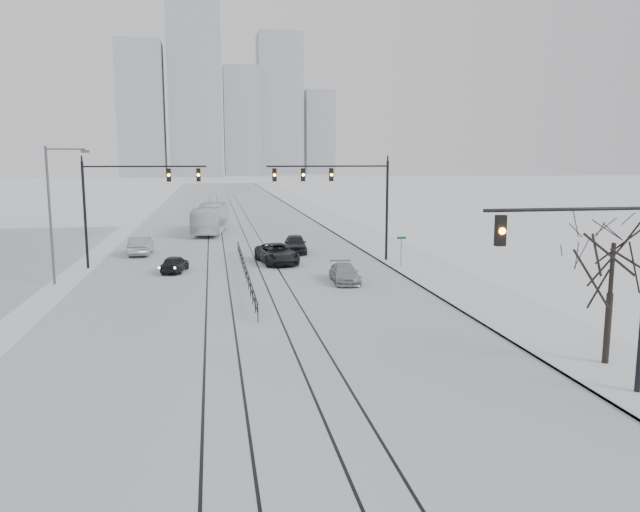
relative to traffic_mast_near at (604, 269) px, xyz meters
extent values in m
cube|color=silver|center=(-10.79, 54.00, -4.55)|extent=(22.00, 260.00, 0.02)
cube|color=silver|center=(2.71, 54.00, -4.48)|extent=(5.00, 260.00, 0.16)
cube|color=gray|center=(0.26, 54.00, -4.50)|extent=(0.10, 260.00, 0.12)
cube|color=black|center=(-13.39, 34.00, -4.54)|extent=(0.10, 180.00, 0.01)
cube|color=black|center=(-11.99, 34.00, -4.54)|extent=(0.10, 180.00, 0.01)
cube|color=black|center=(-9.59, 34.00, -4.54)|extent=(0.10, 180.00, 0.01)
cube|color=black|center=(-8.19, 34.00, -4.54)|extent=(0.10, 180.00, 0.01)
cube|color=#A2A8B2|center=(-40.79, 254.00, 22.94)|extent=(18.00, 18.00, 55.00)
cube|color=#A2A8B2|center=(-18.79, 262.00, 31.44)|extent=(22.00, 22.00, 72.00)
cube|color=#A2A8B2|center=(1.21, 270.00, 19.44)|extent=(16.00, 16.00, 48.00)
cube|color=#A2A8B2|center=(19.21, 278.00, 27.44)|extent=(20.00, 20.00, 64.00)
cube|color=#A2A8B2|center=(39.21, 286.00, 15.44)|extent=(14.00, 14.00, 40.00)
cylinder|color=black|center=(-1.39, 0.00, 2.04)|extent=(6.00, 0.12, 0.12)
cube|color=black|center=(-3.79, 0.00, 1.39)|extent=(0.32, 0.24, 1.00)
sphere|color=orange|center=(-3.79, -0.14, 1.39)|extent=(0.22, 0.22, 0.22)
cylinder|color=black|center=(0.71, 29.00, -0.56)|extent=(0.20, 0.20, 8.00)
cylinder|color=black|center=(-4.04, 29.00, 3.04)|extent=(9.50, 0.12, 0.12)
cube|color=black|center=(-8.19, 29.00, 2.39)|extent=(0.32, 0.24, 1.00)
sphere|color=orange|center=(-8.19, 28.86, 2.39)|extent=(0.22, 0.22, 0.22)
cube|color=black|center=(-5.99, 29.00, 2.39)|extent=(0.32, 0.24, 1.00)
sphere|color=orange|center=(-5.99, 28.86, 2.39)|extent=(0.22, 0.22, 0.22)
cube|color=black|center=(-3.79, 29.00, 2.39)|extent=(0.32, 0.24, 1.00)
sphere|color=orange|center=(-3.79, 28.86, 2.39)|extent=(0.22, 0.22, 0.22)
cylinder|color=black|center=(-22.29, 30.00, -0.56)|extent=(0.20, 0.20, 8.00)
cylinder|color=black|center=(-17.79, 30.00, 3.04)|extent=(9.00, 0.12, 0.12)
cube|color=black|center=(-13.89, 30.00, 2.39)|extent=(0.32, 0.24, 1.00)
sphere|color=orange|center=(-13.89, 29.86, 2.39)|extent=(0.22, 0.22, 0.22)
cube|color=black|center=(-16.09, 30.00, 2.39)|extent=(0.32, 0.24, 1.00)
sphere|color=orange|center=(-16.09, 29.86, 2.39)|extent=(0.22, 0.22, 0.22)
cylinder|color=#595B60|center=(-23.29, 24.00, -0.06)|extent=(0.16, 0.16, 9.00)
cylinder|color=#595B60|center=(-22.09, 24.00, 4.24)|extent=(2.40, 0.10, 0.10)
cube|color=#595B60|center=(-20.89, 24.00, 4.09)|extent=(0.50, 0.25, 0.18)
cylinder|color=black|center=(2.41, 3.00, -3.06)|extent=(0.26, 0.26, 3.00)
cylinder|color=black|center=(2.41, 3.00, -0.81)|extent=(0.18, 0.18, 2.50)
cube|color=black|center=(-10.79, 24.00, -3.61)|extent=(0.06, 24.00, 0.06)
cube|color=black|center=(-10.79, 24.00, -4.01)|extent=(0.06, 24.00, 0.06)
cylinder|color=#595B60|center=(1.01, 26.00, -3.36)|extent=(0.06, 0.06, 2.40)
cube|color=#0C4C19|center=(1.01, 26.00, -2.26)|extent=(0.70, 0.04, 0.18)
imported|color=black|center=(-15.72, 27.14, -3.95)|extent=(2.13, 3.82, 1.23)
imported|color=#9CA0A3|center=(-19.05, 36.08, -3.78)|extent=(1.79, 4.79, 1.56)
imported|color=black|center=(-7.99, 29.65, -3.79)|extent=(3.44, 5.90, 1.54)
imported|color=#9EA2A5|center=(-4.32, 21.32, -3.95)|extent=(1.88, 4.28, 1.22)
imported|color=black|center=(-5.84, 34.85, -3.77)|extent=(2.23, 4.77, 1.58)
imported|color=white|center=(-13.13, 50.57, -2.98)|extent=(4.20, 11.65, 3.17)
camera|label=1|loc=(-12.91, -18.63, 3.72)|focal=35.00mm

